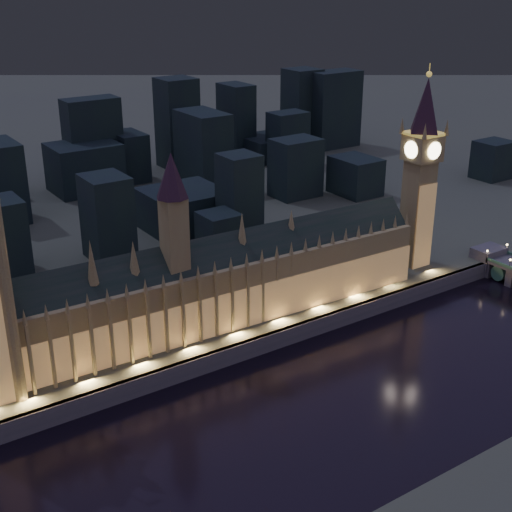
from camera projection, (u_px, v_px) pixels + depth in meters
ground_plane at (326, 397)px, 270.00m from camera, size 2000.00×2000.00×0.00m
embankment_wall at (265, 344)px, 299.89m from camera, size 2000.00×2.50×8.00m
palace_of_westminster at (217, 284)px, 301.94m from camera, size 202.00×26.46×78.00m
elizabeth_tower at (422, 157)px, 349.11m from camera, size 18.00×18.00×101.26m
city_backdrop at (130, 163)px, 465.49m from camera, size 494.44×215.63×87.98m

